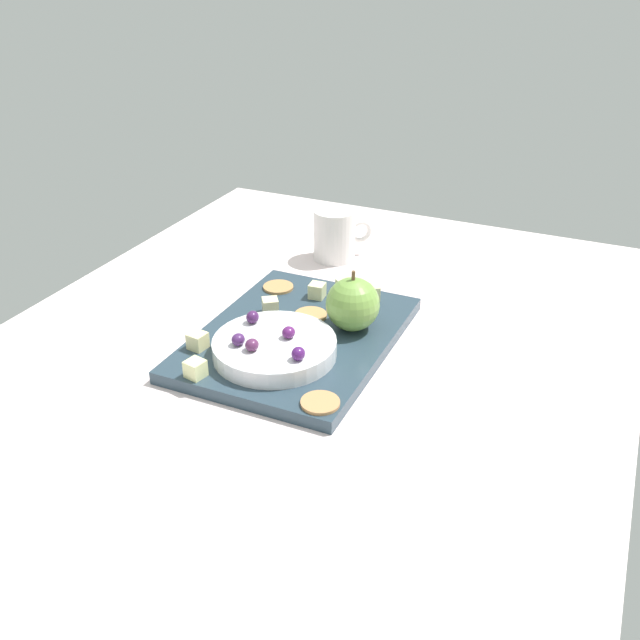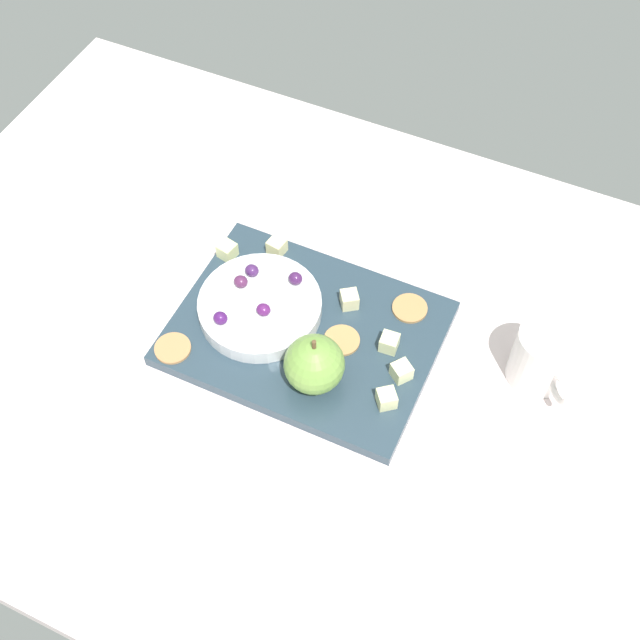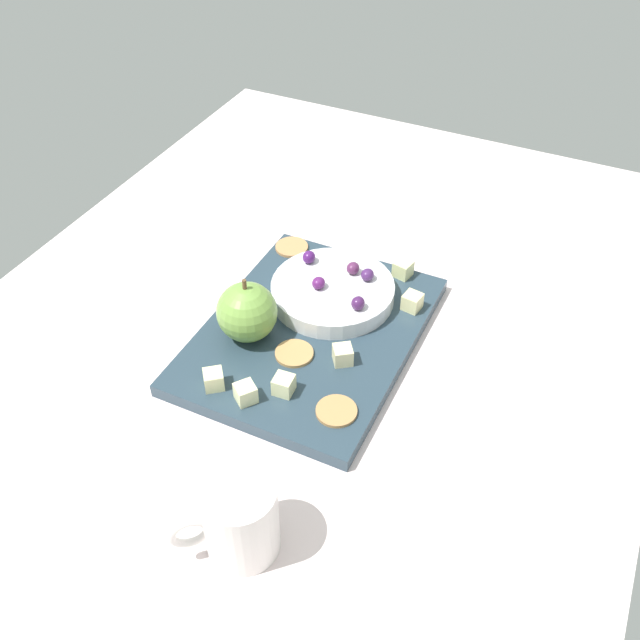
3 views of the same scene
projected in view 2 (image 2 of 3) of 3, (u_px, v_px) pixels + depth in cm
name	position (u px, v px, depth cm)	size (l,w,h in cm)	color
table	(284.00, 345.00, 104.51)	(112.11, 83.33, 3.25)	silver
platter	(306.00, 333.00, 102.54)	(32.46, 24.24, 1.72)	#293C49
serving_dish	(260.00, 307.00, 102.47)	(15.62, 15.62, 2.21)	silver
apple_whole	(314.00, 364.00, 94.65)	(7.22, 7.22, 7.22)	#719E43
apple_stem	(314.00, 345.00, 91.19)	(0.50, 0.50, 1.20)	brown
cheese_cube_0	(227.00, 250.00, 107.78)	(2.14, 2.14, 2.14)	beige
cheese_cube_1	(403.00, 369.00, 97.25)	(2.14, 2.14, 2.14)	beige
cheese_cube_2	(349.00, 299.00, 103.15)	(2.14, 2.14, 2.14)	beige
cheese_cube_3	(389.00, 343.00, 99.41)	(2.14, 2.14, 2.14)	beige
cheese_cube_4	(387.00, 399.00, 94.95)	(2.14, 2.14, 2.14)	beige
cheese_cube_5	(277.00, 246.00, 108.16)	(2.14, 2.14, 2.14)	beige
cracker_0	(342.00, 340.00, 100.65)	(4.52, 4.52, 0.40)	tan
cracker_1	(410.00, 308.00, 103.44)	(4.52, 4.52, 0.40)	#B2834F
cracker_2	(173.00, 348.00, 99.98)	(4.52, 4.52, 0.40)	tan
grape_0	(263.00, 310.00, 99.92)	(1.81, 1.63, 1.49)	#581D5F
grape_1	(220.00, 318.00, 99.12)	(1.81, 1.63, 1.66)	#481960
grape_2	(296.00, 278.00, 102.60)	(1.81, 1.63, 1.66)	#441E51
grape_3	(241.00, 282.00, 102.41)	(1.81, 1.63, 1.52)	#56264E
grape_4	(252.00, 270.00, 103.43)	(1.81, 1.63, 1.51)	#46225A
cup	(542.00, 357.00, 96.44)	(8.33, 8.61, 8.54)	white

